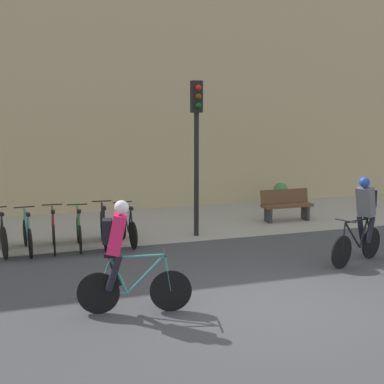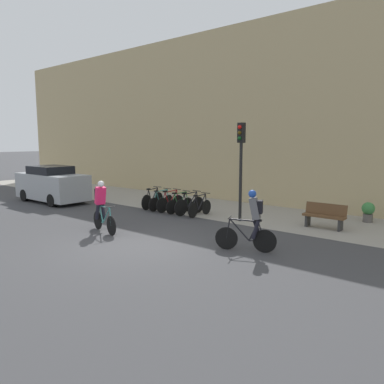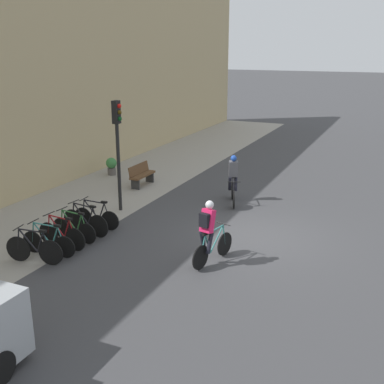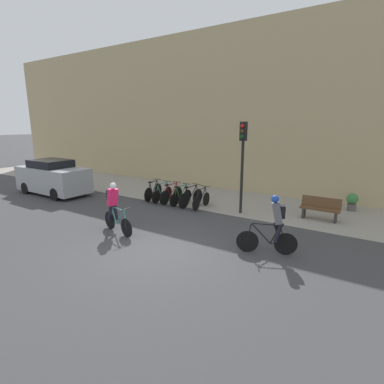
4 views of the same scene
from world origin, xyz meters
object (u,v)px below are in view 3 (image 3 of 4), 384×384
at_px(parked_bike_5, 96,217).
at_px(potted_plant, 111,165).
at_px(parked_bike_3, 74,228).
at_px(cyclist_grey, 233,177).
at_px(cyclist_pink, 209,231).
at_px(traffic_light_pole, 118,136).
at_px(bench, 141,175).
at_px(parked_bike_2, 62,234).
at_px(parked_bike_0, 34,249).
at_px(parked_bike_4, 86,221).
at_px(parked_bike_1, 49,242).

bearing_deg(parked_bike_5, potted_plant, 29.25).
distance_m(parked_bike_3, potted_plant, 7.58).
distance_m(cyclist_grey, parked_bike_5, 5.27).
height_order(cyclist_pink, traffic_light_pole, traffic_light_pole).
distance_m(parked_bike_3, bench, 6.04).
relative_size(parked_bike_2, parked_bike_3, 1.04).
distance_m(traffic_light_pole, bench, 3.81).
xyz_separation_m(parked_bike_2, potted_plant, (7.43, 3.22, 0.03)).
bearing_deg(traffic_light_pole, cyclist_grey, -52.96).
xyz_separation_m(parked_bike_5, traffic_light_pole, (1.80, 0.25, 2.24)).
relative_size(parked_bike_2, potted_plant, 2.14).
relative_size(parked_bike_3, bench, 1.09).
bearing_deg(parked_bike_2, parked_bike_3, -0.08).
relative_size(parked_bike_0, parked_bike_4, 0.95).
relative_size(cyclist_pink, parked_bike_3, 1.10).
xyz_separation_m(bench, potted_plant, (0.93, 2.08, -0.03)).
relative_size(parked_bike_0, parked_bike_5, 1.03).
xyz_separation_m(cyclist_pink, parked_bike_0, (-1.82, 4.23, -0.53)).
distance_m(parked_bike_0, parked_bike_5, 2.81).
bearing_deg(parked_bike_1, cyclist_grey, -24.89).
xyz_separation_m(parked_bike_1, bench, (7.05, 1.14, 0.07)).
bearing_deg(cyclist_pink, parked_bike_0, 113.25).
height_order(cyclist_grey, potted_plant, cyclist_grey).
distance_m(cyclist_grey, potted_plant, 6.43).
bearing_deg(potted_plant, cyclist_pink, -132.09).
bearing_deg(parked_bike_1, bench, 9.18).
relative_size(cyclist_pink, potted_plant, 2.27).
bearing_deg(traffic_light_pole, parked_bike_2, -175.89).
bearing_deg(bench, cyclist_grey, -97.31).
distance_m(cyclist_grey, parked_bike_3, 6.21).
relative_size(parked_bike_0, parked_bike_1, 0.98).
xyz_separation_m(cyclist_pink, bench, (5.80, 5.37, -0.48)).
relative_size(cyclist_pink, cyclist_grey, 1.00).
relative_size(parked_bike_5, traffic_light_pole, 0.42).
distance_m(parked_bike_1, traffic_light_pole, 4.63).
bearing_deg(parked_bike_5, parked_bike_2, 179.98).
distance_m(parked_bike_3, traffic_light_pole, 3.70).
height_order(cyclist_grey, parked_bike_4, cyclist_grey).
distance_m(cyclist_grey, parked_bike_0, 7.72).
bearing_deg(cyclist_pink, parked_bike_4, 84.28).
bearing_deg(parked_bike_5, traffic_light_pole, 7.93).
distance_m(cyclist_grey, parked_bike_2, 6.71).
bearing_deg(parked_bike_2, cyclist_pink, -80.64).
bearing_deg(bench, cyclist_pink, -137.17).
relative_size(parked_bike_3, traffic_light_pole, 0.42).
bearing_deg(cyclist_grey, parked_bike_2, 153.08).
distance_m(cyclist_grey, parked_bike_1, 7.21).
bearing_deg(potted_plant, traffic_light_pole, -143.04).
relative_size(parked_bike_0, bench, 1.11).
xyz_separation_m(traffic_light_pole, bench, (3.01, 0.89, -2.17)).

